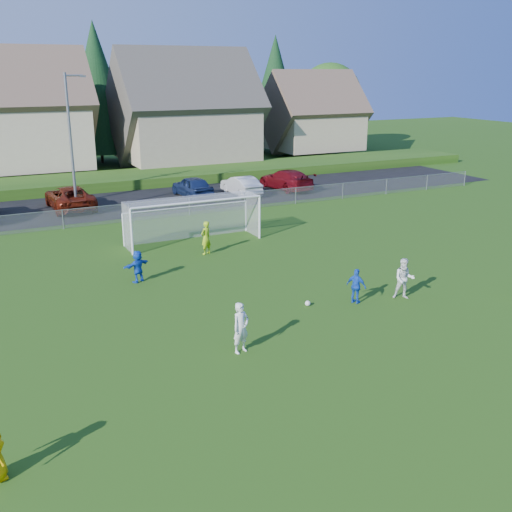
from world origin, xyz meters
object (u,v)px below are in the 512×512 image
object	(u,v)px
soccer_ball	(308,303)
car_g	(286,179)
car_e	(192,186)
player_white_b	(404,279)
goalkeeper	(206,238)
player_blue_a	(356,286)
player_blue_b	(138,266)
soccer_goal	(192,213)
car_c	(70,197)
car_f	(241,185)
player_white_a	(241,328)

from	to	relation	value
soccer_ball	car_g	world-z (taller)	car_g
car_e	player_white_b	bearing A→B (deg)	88.29
soccer_ball	goalkeeper	world-z (taller)	goalkeeper
player_blue_a	goalkeeper	world-z (taller)	goalkeeper
goalkeeper	car_e	size ratio (longest dim) A/B	0.38
player_blue_a	player_white_b	bearing A→B (deg)	-131.10
player_blue_b	car_e	xyz separation A→B (m)	(8.78, 16.72, 0.06)
player_white_b	player_blue_a	world-z (taller)	player_white_b
car_e	car_g	xyz separation A→B (m)	(7.73, -0.48, 0.00)
player_blue_b	soccer_goal	xyz separation A→B (m)	(4.50, 5.18, 0.90)
soccer_ball	car_c	world-z (taller)	car_c
player_blue_b	car_e	world-z (taller)	car_e
car_e	car_f	xyz separation A→B (m)	(3.60, -0.90, -0.06)
car_f	car_g	world-z (taller)	car_g
player_white_a	soccer_goal	distance (m)	14.01
car_c	car_f	world-z (taller)	car_c
car_c	car_g	size ratio (longest dim) A/B	1.05
player_blue_a	player_blue_b	distance (m)	9.73
player_white_a	car_f	size ratio (longest dim) A/B	0.40
player_blue_b	car_e	bearing A→B (deg)	-141.84
player_blue_b	car_c	size ratio (longest dim) A/B	0.26
soccer_ball	player_white_b	size ratio (longest dim) A/B	0.13
car_f	player_blue_a	bearing A→B (deg)	75.03
soccer_ball	player_blue_a	size ratio (longest dim) A/B	0.15
car_e	car_c	bearing A→B (deg)	-2.22
car_f	soccer_ball	bearing A→B (deg)	69.95
player_white_a	car_f	world-z (taller)	player_white_a
player_blue_a	goalkeeper	xyz separation A→B (m)	(-2.98, 9.07, 0.14)
soccer_goal	player_white_b	bearing A→B (deg)	-68.02
player_blue_a	soccer_goal	xyz separation A→B (m)	(-2.80, 11.62, 0.90)
soccer_ball	player_blue_a	distance (m)	2.11
goalkeeper	car_f	world-z (taller)	goalkeeper
player_white_b	car_g	world-z (taller)	player_white_b
player_blue_b	car_g	bearing A→B (deg)	-159.60
car_f	soccer_goal	distance (m)	13.27
car_c	soccer_goal	size ratio (longest dim) A/B	0.77
goalkeeper	player_blue_b	bearing A→B (deg)	6.56
soccer_ball	player_blue_b	xyz separation A→B (m)	(-5.36, 5.86, 0.62)
car_e	goalkeeper	bearing A→B (deg)	69.27
car_g	car_c	bearing A→B (deg)	-7.61
car_e	soccer_ball	bearing A→B (deg)	78.25
player_white_b	car_e	bearing A→B (deg)	123.43
soccer_ball	car_f	size ratio (longest dim) A/B	0.05
soccer_goal	player_blue_b	bearing A→B (deg)	-130.95
car_c	car_e	xyz separation A→B (m)	(8.96, 0.14, -0.01)
player_white_a	player_blue_a	world-z (taller)	player_white_a
soccer_ball	soccer_goal	size ratio (longest dim) A/B	0.03
player_blue_b	car_c	world-z (taller)	car_c
player_white_a	car_c	distance (m)	25.03
car_c	car_e	bearing A→B (deg)	178.85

